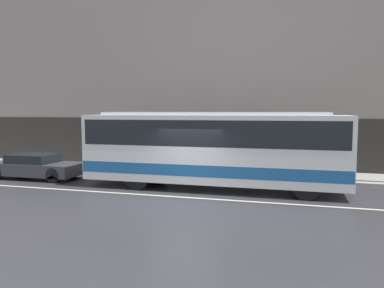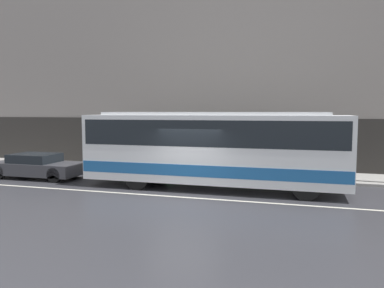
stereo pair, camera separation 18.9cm
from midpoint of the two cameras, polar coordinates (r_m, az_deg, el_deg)
The scene contains 7 objects.
ground_plane at distance 13.93m, azimuth -0.73°, elevation -8.14°, with size 60.00×60.00×0.00m, color #333338.
sidewalk at distance 19.10m, azimuth 4.09°, elevation -4.37°, with size 60.00×2.91×0.13m.
building_facade at distance 20.54m, azimuth 5.15°, elevation 11.35°, with size 60.00×0.35×11.29m.
lane_stripe at distance 13.93m, azimuth -0.73°, elevation -8.12°, with size 54.00×0.14×0.01m.
transit_bus at distance 15.29m, azimuth 3.57°, elevation -0.26°, with size 10.55×2.54×3.13m.
sedan_dark_behind at distance 19.24m, azimuth -22.33°, elevation -3.14°, with size 4.34×1.75×1.16m.
pedestrian_waiting at distance 19.15m, azimuth -3.67°, elevation -1.89°, with size 0.36×0.36×1.62m.
Camera 2 is at (4.08, -12.94, 3.16)m, focal length 35.00 mm.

